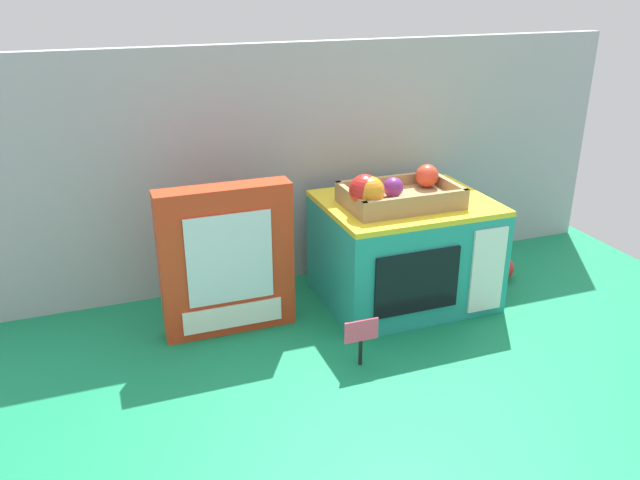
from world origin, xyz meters
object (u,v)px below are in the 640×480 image
object	(u,v)px
toy_microwave	(404,250)
price_sign	(361,335)
food_groups_crate	(392,194)
cookie_set_box	(227,261)
loose_toy_apple	(501,268)

from	to	relation	value
toy_microwave	price_sign	distance (m)	0.31
food_groups_crate	cookie_set_box	bearing A→B (deg)	175.86
toy_microwave	loose_toy_apple	xyz separation A→B (m)	(0.28, 0.00, -0.09)
food_groups_crate	price_sign	xyz separation A→B (m)	(-0.16, -0.20, -0.21)
food_groups_crate	cookie_set_box	world-z (taller)	food_groups_crate
cookie_set_box	price_sign	distance (m)	0.32
toy_microwave	cookie_set_box	world-z (taller)	cookie_set_box
food_groups_crate	loose_toy_apple	size ratio (longest dim) A/B	4.25
price_sign	loose_toy_apple	xyz separation A→B (m)	(0.49, 0.23, -0.04)
food_groups_crate	price_sign	distance (m)	0.33
toy_microwave	loose_toy_apple	distance (m)	0.29
food_groups_crate	loose_toy_apple	bearing A→B (deg)	5.49
toy_microwave	cookie_set_box	xyz separation A→B (m)	(-0.41, -0.00, 0.04)
food_groups_crate	cookie_set_box	size ratio (longest dim) A/B	0.80
price_sign	loose_toy_apple	size ratio (longest dim) A/B	1.65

